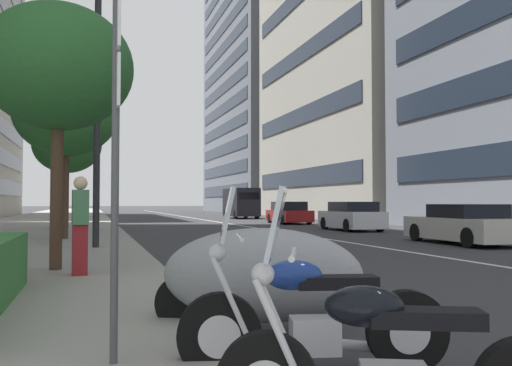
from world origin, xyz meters
name	(u,v)px	position (x,y,z in m)	size (l,w,h in m)	color
sidewalk_right_plaza	(40,226)	(30.00, 11.10, 0.07)	(160.00, 8.11, 0.15)	gray
lane_centre_stripe	(216,222)	(35.00, 0.00, 0.00)	(110.00, 0.16, 0.01)	silver
motorcycle_mid_row	(386,364)	(0.32, 6.74, 0.43)	(0.95, 1.98, 1.46)	black
motorcycle_far_end_row	(310,319)	(1.53, 6.71, 0.45)	(0.71, 2.15, 1.49)	black
motorcycle_under_tarp	(260,276)	(2.98, 6.67, 0.60)	(1.54, 2.25, 1.10)	gray
car_lead_in_lane	(464,225)	(12.71, -3.37, 0.61)	(4.61, 2.10, 1.31)	beige
car_mid_block_traffic	(351,217)	(21.49, -3.68, 0.67)	(4.29, 1.94, 1.39)	silver
car_following_behind	(289,213)	(30.46, -3.75, 0.67)	(4.56, 2.02, 1.40)	maroon
delivery_van_ahead	(241,202)	(42.16, -3.73, 1.35)	(5.31, 2.12, 2.53)	black
parking_sign_by_curb	(116,130)	(1.79, 8.20, 1.92)	(0.32, 0.06, 2.84)	#47494C
street_lamp_with_banners	(108,63)	(12.90, 7.98, 5.19)	(1.26, 2.12, 8.45)	#232326
street_tree_mid_sidewalk	(58,68)	(8.01, 8.99, 3.82)	(2.71, 2.71, 4.84)	#473323
street_tree_far_plaza	(66,112)	(16.90, 9.24, 4.41)	(3.50, 3.50, 5.76)	#473323
street_tree_by_lamp_post	(67,145)	(24.95, 9.53, 4.12)	(3.21, 3.21, 5.34)	#473323
pedestrian_on_plaza	(80,225)	(7.15, 8.56, 0.98)	(0.42, 0.29, 1.65)	maroon
office_tower_near_left	(280,85)	(71.23, -17.45, 18.30)	(27.70, 16.93, 36.60)	slate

